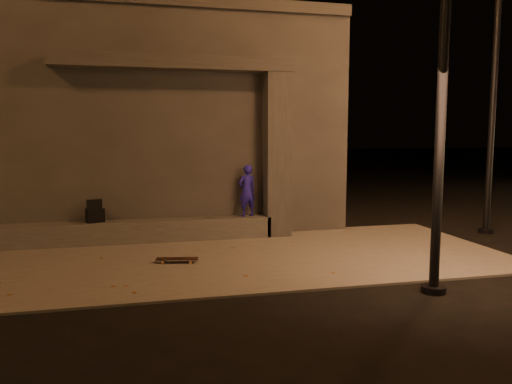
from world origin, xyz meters
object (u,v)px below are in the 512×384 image
object	(u,v)px
backpack	(95,214)
skateboard	(177,259)
column	(277,155)
skateboarder	(247,191)
street_lamp_0	(445,16)

from	to	relation	value
backpack	skateboard	size ratio (longest dim) A/B	0.64
column	skateboarder	size ratio (longest dim) A/B	3.14
column	street_lamp_0	bearing A→B (deg)	-75.32
column	backpack	bearing A→B (deg)	-180.00
skateboarder	backpack	bearing A→B (deg)	-17.44
column	street_lamp_0	size ratio (longest dim) A/B	0.52
backpack	street_lamp_0	bearing A→B (deg)	-60.39
column	street_lamp_0	world-z (taller)	street_lamp_0
backpack	skateboard	xyz separation A→B (m)	(1.52, -1.97, -0.55)
backpack	column	bearing A→B (deg)	-19.39
column	skateboarder	bearing A→B (deg)	180.00
column	street_lamp_0	distance (m)	5.01
skateboard	street_lamp_0	size ratio (longest dim) A/B	0.11
backpack	street_lamp_0	world-z (taller)	street_lamp_0
backpack	skateboard	world-z (taller)	backpack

